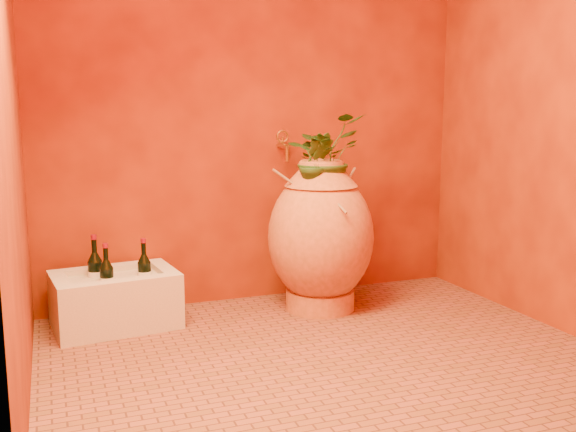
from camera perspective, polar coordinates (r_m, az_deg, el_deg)
name	(u,v)px	position (r m, az deg, el deg)	size (l,w,h in m)	color
floor	(326,356)	(2.99, 3.39, -12.28)	(2.50, 2.50, 0.00)	brown
wall_back	(256,83)	(3.71, -2.83, 11.71)	(2.50, 0.02, 2.50)	#5C1605
wall_left	(7,68)	(2.54, -23.71, 11.94)	(0.02, 2.00, 2.50)	#5C1605
wall_right	(562,79)	(3.48, 23.16, 11.11)	(0.02, 2.00, 2.50)	#5C1605
amphora	(321,236)	(3.54, 2.92, -1.78)	(0.68, 0.68, 0.83)	#CB6C39
stone_basin	(115,301)	(3.43, -15.10, -7.27)	(0.65, 0.48, 0.28)	beige
wine_bottle_a	(107,280)	(3.36, -15.80, -5.48)	(0.07, 0.07, 0.29)	black
wine_bottle_b	(96,274)	(3.46, -16.74, -4.94)	(0.08, 0.08, 0.32)	black
wine_bottle_c	(145,274)	(3.43, -12.63, -5.03)	(0.07, 0.07, 0.29)	black
wall_tap	(284,144)	(3.67, -0.40, 6.40)	(0.08, 0.16, 0.17)	olive
plant_main	(324,157)	(3.50, 3.20, 5.25)	(0.42, 0.36, 0.47)	#23481A
plant_side	(316,163)	(3.39, 2.51, 4.71)	(0.18, 0.14, 0.33)	#23481A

